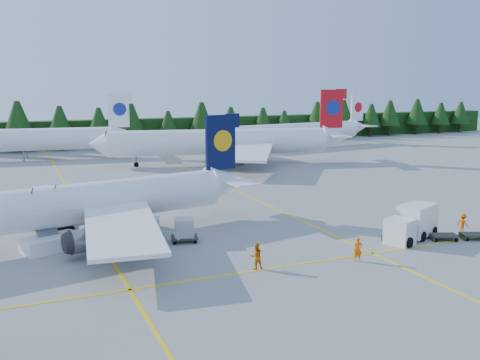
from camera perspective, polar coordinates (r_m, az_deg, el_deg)
name	(u,v)px	position (r m, az deg, el deg)	size (l,w,h in m)	color
ground	(274,242)	(47.38, 3.67, -6.65)	(320.00, 320.00, 0.00)	#9D9C97
taxi_stripe_a	(81,209)	(62.23, -16.63, -2.99)	(0.25, 120.00, 0.01)	yellow
taxi_stripe_b	(244,195)	(67.40, 0.48, -1.57)	(0.25, 120.00, 0.01)	yellow
taxi_stripe_cross	(309,263)	(42.38, 7.41, -8.75)	(80.00, 0.25, 0.01)	yellow
treeline_hedge	(109,133)	(124.54, -13.80, 4.90)	(220.00, 4.00, 6.00)	black
airliner_navy	(50,208)	(48.71, -19.63, -2.87)	(36.29, 29.58, 10.66)	white
airliner_red	(215,142)	(92.54, -2.68, 4.03)	(43.74, 35.62, 12.87)	white
airliner_far_left	(5,140)	(106.46, -23.75, 3.94)	(41.58, 9.43, 12.13)	white
airliner_far_right	(293,132)	(118.05, 5.64, 5.14)	(38.63, 8.83, 11.27)	white
airstairs	(49,239)	(47.86, -19.69, -5.95)	(5.23, 6.96, 4.12)	white
service_truck	(411,223)	(50.23, 17.77, -4.40)	(6.58, 4.53, 2.99)	white
uld_pair	(167,229)	(47.56, -7.77, -5.16)	(5.40, 3.49, 1.78)	#33392A
crew_a	(358,249)	(43.10, 12.46, -7.25)	(0.70, 0.46, 1.93)	#FF6605
crew_b	(256,256)	(40.43, 1.74, -8.12)	(0.97, 0.75, 1.99)	#DB6404
crew_c	(463,223)	(54.14, 22.67, -4.28)	(0.76, 0.52, 1.85)	#EA5304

